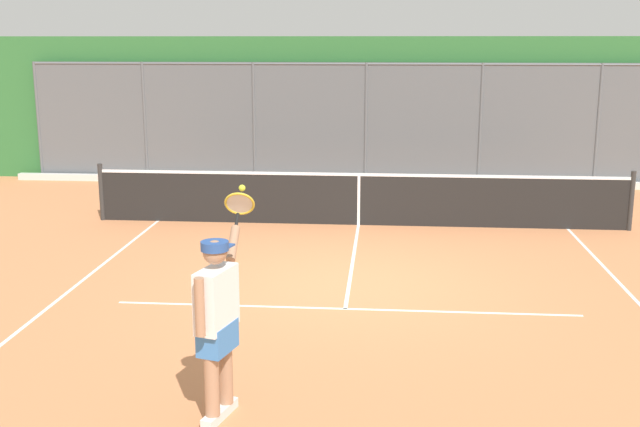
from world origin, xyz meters
TOP-DOWN VIEW (x-y plane):
  - ground_plane at (0.00, 0.00)m, footprint 60.00×60.00m
  - court_line_markings at (0.00, 1.29)m, footprint 7.57×8.30m
  - fence_backdrop at (0.00, -8.41)m, footprint 18.77×1.37m
  - tennis_net at (0.00, -3.57)m, footprint 9.73×0.09m
  - tennis_player at (0.97, 3.92)m, footprint 0.37×1.40m

SIDE VIEW (x-z plane):
  - ground_plane at x=0.00m, z-range 0.00..0.00m
  - court_line_markings at x=0.00m, z-range 0.00..0.01m
  - tennis_net at x=0.00m, z-range -0.04..1.03m
  - tennis_player at x=0.97m, z-range -0.01..1.93m
  - fence_backdrop at x=0.00m, z-range -0.02..3.38m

